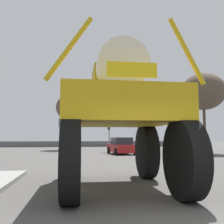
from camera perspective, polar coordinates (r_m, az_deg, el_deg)
The scene contains 9 objects.
ground_plane at distance 21.69m, azimuth -3.74°, elevation -9.66°, with size 120.00×120.00×0.00m, color #4C4947.
oversize_sprayer at distance 7.99m, azimuth 1.31°, elevation -0.89°, with size 4.00×5.53×4.55m.
sedan_ahead at distance 23.93m, azimuth 2.03°, elevation -7.58°, with size 2.22×4.26×1.52m.
traffic_signal_near_right at distance 13.41m, azimuth 17.67°, elevation 0.89°, with size 0.24×0.54×4.11m.
traffic_signal_far_left at distance 27.62m, azimuth -11.46°, elevation -3.26°, with size 0.24×0.55×3.58m.
traffic_signal_far_right at distance 27.80m, azimuth -0.67°, elevation -3.87°, with size 0.24×0.55×3.27m.
bare_tree_right at distance 27.42m, azimuth 19.57°, elevation 4.26°, with size 4.36×4.36×7.95m.
bare_tree_far_center at distance 32.70m, azimuth -8.66°, elevation 1.01°, with size 4.18×4.18×7.06m.
roadside_barrier at distance 41.75m, azimuth -5.81°, elevation -7.07°, with size 31.50×0.24×0.90m, color #59595B.
Camera 1 is at (-1.62, -3.58, 1.54)m, focal length 41.28 mm.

